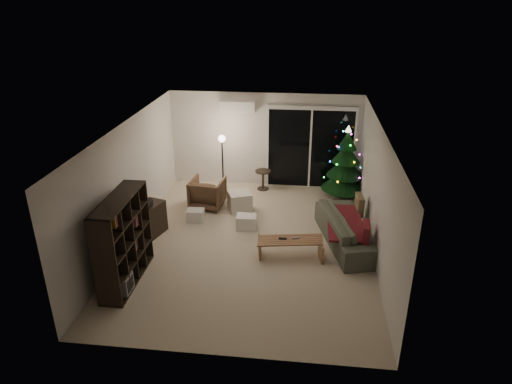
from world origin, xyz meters
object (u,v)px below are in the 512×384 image
at_px(media_cabinet, 143,224).
at_px(sofa, 349,229).
at_px(coffee_table, 290,248).
at_px(christmas_tree, 346,162).
at_px(armchair, 208,193).
at_px(bookshelf, 112,240).

relative_size(media_cabinet, sofa, 0.51).
distance_m(media_cabinet, coffee_table, 3.14).
bearing_deg(coffee_table, christmas_tree, 59.17).
distance_m(coffee_table, christmas_tree, 3.43).
bearing_deg(christmas_tree, armchair, -163.20).
height_order(media_cabinet, coffee_table, media_cabinet).
height_order(coffee_table, christmas_tree, christmas_tree).
bearing_deg(coffee_table, sofa, 21.06).
relative_size(bookshelf, armchair, 2.07).
distance_m(media_cabinet, sofa, 4.31).
relative_size(media_cabinet, coffee_table, 0.90).
bearing_deg(sofa, bookshelf, 98.91).
xyz_separation_m(media_cabinet, sofa, (4.30, 0.32, -0.03)).
relative_size(coffee_table, christmas_tree, 0.68).
bearing_deg(coffee_table, bookshelf, -169.68).
bearing_deg(media_cabinet, bookshelf, -72.95).
xyz_separation_m(bookshelf, christmas_tree, (4.34, 4.23, 0.12)).
distance_m(armchair, christmas_tree, 3.53).
xyz_separation_m(bookshelf, coffee_table, (3.11, 1.11, -0.62)).
bearing_deg(media_cabinet, coffee_table, 10.11).
xyz_separation_m(sofa, christmas_tree, (0.04, 2.43, 0.61)).
xyz_separation_m(media_cabinet, christmas_tree, (4.34, 2.74, 0.58)).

